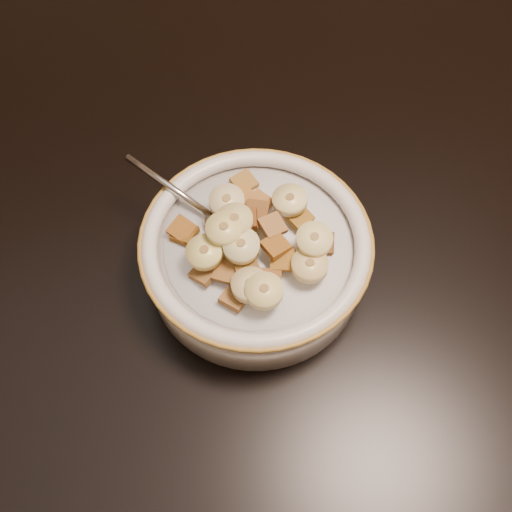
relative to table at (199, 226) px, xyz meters
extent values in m
cube|color=#422816|center=(0.00, 0.00, -0.78)|extent=(4.00, 4.50, 0.10)
cube|color=black|center=(0.00, 0.00, 0.00)|extent=(1.43, 0.94, 0.04)
cylinder|color=silver|center=(0.05, -0.07, 0.04)|extent=(0.20, 0.20, 0.05)
cylinder|color=silver|center=(0.05, -0.07, 0.07)|extent=(0.16, 0.16, 0.00)
ellipsoid|color=silver|center=(0.02, -0.05, 0.07)|extent=(0.06, 0.06, 0.01)
cube|color=brown|center=(0.00, -0.07, 0.08)|extent=(0.03, 0.03, 0.01)
cube|color=brown|center=(0.05, -0.01, 0.07)|extent=(0.03, 0.03, 0.01)
cube|color=#955926|center=(0.02, -0.10, 0.08)|extent=(0.03, 0.03, 0.01)
cube|color=#956232|center=(0.06, -0.07, 0.09)|extent=(0.03, 0.03, 0.01)
cube|color=brown|center=(0.04, -0.06, 0.09)|extent=(0.02, 0.02, 0.01)
cube|color=brown|center=(0.10, -0.08, 0.07)|extent=(0.03, 0.02, 0.01)
cube|color=brown|center=(-0.02, -0.05, 0.08)|extent=(0.03, 0.03, 0.01)
cube|color=brown|center=(0.04, -0.06, 0.09)|extent=(0.02, 0.02, 0.01)
cube|color=#93671B|center=(0.04, -0.03, 0.08)|extent=(0.03, 0.03, 0.01)
cube|color=olive|center=(0.05, -0.04, 0.08)|extent=(0.03, 0.03, 0.01)
cube|color=brown|center=(-0.01, -0.05, 0.07)|extent=(0.03, 0.03, 0.01)
cube|color=brown|center=(0.05, -0.05, 0.08)|extent=(0.03, 0.03, 0.01)
cube|color=brown|center=(0.02, -0.12, 0.07)|extent=(0.03, 0.03, 0.01)
cube|color=#92631A|center=(0.06, -0.10, 0.08)|extent=(0.03, 0.03, 0.01)
cube|color=brown|center=(0.05, -0.11, 0.08)|extent=(0.03, 0.03, 0.01)
cube|color=brown|center=(0.03, -0.10, 0.08)|extent=(0.02, 0.02, 0.01)
cube|color=brown|center=(0.00, -0.10, 0.07)|extent=(0.03, 0.03, 0.01)
cube|color=brown|center=(0.09, -0.06, 0.08)|extent=(0.03, 0.03, 0.01)
cube|color=#9C5819|center=(0.06, -0.09, 0.09)|extent=(0.03, 0.03, 0.01)
cube|color=brown|center=(0.00, -0.08, 0.08)|extent=(0.03, 0.03, 0.01)
cylinder|color=beige|center=(0.03, -0.09, 0.10)|extent=(0.04, 0.04, 0.01)
cylinder|color=beige|center=(0.03, -0.04, 0.09)|extent=(0.03, 0.03, 0.01)
cylinder|color=#FCE790|center=(0.09, -0.09, 0.09)|extent=(0.04, 0.04, 0.01)
cylinder|color=beige|center=(0.08, -0.04, 0.09)|extent=(0.04, 0.04, 0.01)
cylinder|color=tan|center=(0.03, -0.07, 0.10)|extent=(0.04, 0.04, 0.01)
cylinder|color=#E5C972|center=(0.02, -0.07, 0.10)|extent=(0.04, 0.04, 0.01)
cylinder|color=#F4D176|center=(0.08, -0.11, 0.09)|extent=(0.04, 0.04, 0.01)
cylinder|color=#D4BE6A|center=(0.00, -0.08, 0.09)|extent=(0.04, 0.04, 0.01)
cylinder|color=#EFDA7A|center=(0.04, -0.13, 0.09)|extent=(0.04, 0.04, 0.01)
cylinder|color=#F4D88B|center=(0.03, -0.12, 0.09)|extent=(0.04, 0.04, 0.01)
camera|label=1|loc=(-0.01, -0.36, 0.55)|focal=45.00mm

